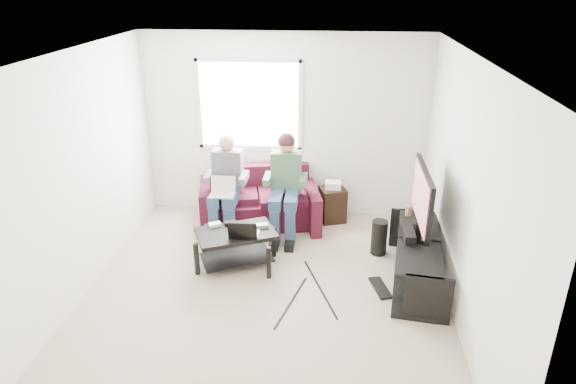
{
  "coord_description": "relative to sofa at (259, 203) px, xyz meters",
  "views": [
    {
      "loc": [
        0.7,
        -4.74,
        3.3
      ],
      "look_at": [
        0.2,
        0.6,
        1.0
      ],
      "focal_mm": 32.0,
      "sensor_mm": 36.0,
      "label": 1
    }
  ],
  "objects": [
    {
      "name": "console_white",
      "position": [
        2.03,
        -1.74,
        0.01
      ],
      "size": [
        0.3,
        0.22,
        0.06
      ],
      "primitive_type": "cube",
      "color": "silver",
      "rests_on": "tv_stand"
    },
    {
      "name": "person_right",
      "position": [
        0.4,
        -0.26,
        0.48
      ],
      "size": [
        0.4,
        0.71,
        1.36
      ],
      "color": "navy",
      "rests_on": "sofa"
    },
    {
      "name": "subwoofer",
      "position": [
        1.64,
        -0.75,
        -0.07
      ],
      "size": [
        0.2,
        0.2,
        0.45
      ],
      "primitive_type": "cylinder",
      "color": "black",
      "rests_on": "floor"
    },
    {
      "name": "person_left",
      "position": [
        -0.4,
        -0.27,
        0.42
      ],
      "size": [
        0.4,
        0.71,
        1.32
      ],
      "color": "navy",
      "rests_on": "sofa"
    },
    {
      "name": "wall_front",
      "position": [
        0.33,
        -4.07,
        1.0
      ],
      "size": [
        4.5,
        0.0,
        4.5
      ],
      "primitive_type": "plane",
      "rotation": [
        -1.57,
        0.0,
        0.0
      ],
      "color": "silver",
      "rests_on": "floor"
    },
    {
      "name": "tv_stand",
      "position": [
        2.03,
        -1.34,
        -0.06
      ],
      "size": [
        0.7,
        1.67,
        0.53
      ],
      "color": "black",
      "rests_on": "floor"
    },
    {
      "name": "console_grey",
      "position": [
        2.03,
        -1.04,
        0.02
      ],
      "size": [
        0.34,
        0.26,
        0.08
      ],
      "primitive_type": "cube",
      "color": "gray",
      "rests_on": "tv_stand"
    },
    {
      "name": "console_black",
      "position": [
        2.03,
        -1.39,
        0.02
      ],
      "size": [
        0.38,
        0.3,
        0.07
      ],
      "primitive_type": "cube",
      "color": "black",
      "rests_on": "tv_stand"
    },
    {
      "name": "drink_cup",
      "position": [
        1.98,
        -0.71,
        0.3
      ],
      "size": [
        0.08,
        0.08,
        0.12
      ],
      "primitive_type": "cylinder",
      "color": "#A46C46",
      "rests_on": "tv_stand"
    },
    {
      "name": "tv",
      "position": [
        2.02,
        -1.24,
        0.7
      ],
      "size": [
        0.12,
        1.1,
        0.81
      ],
      "color": "black",
      "rests_on": "tv_stand"
    },
    {
      "name": "sofa",
      "position": [
        0.0,
        0.0,
        0.0
      ],
      "size": [
        1.83,
        1.05,
        0.78
      ],
      "color": "#40101E",
      "rests_on": "floor"
    },
    {
      "name": "wall_right",
      "position": [
        2.33,
        -1.82,
        1.0
      ],
      "size": [
        0.0,
        4.5,
        4.5
      ],
      "primitive_type": "plane",
      "rotation": [
        1.57,
        0.0,
        -1.57
      ],
      "color": "silver",
      "rests_on": "floor"
    },
    {
      "name": "keyboard_floor",
      "position": [
        1.61,
        -1.56,
        -0.28
      ],
      "size": [
        0.25,
        0.45,
        0.02
      ],
      "primitive_type": "cube",
      "rotation": [
        0.0,
        0.0,
        0.27
      ],
      "color": "black",
      "rests_on": "floor"
    },
    {
      "name": "coffee_table",
      "position": [
        -0.1,
        -1.2,
        0.04
      ],
      "size": [
        1.06,
        0.89,
        0.46
      ],
      "color": "black",
      "rests_on": "floor"
    },
    {
      "name": "floor",
      "position": [
        0.33,
        -1.82,
        -0.3
      ],
      "size": [
        4.5,
        4.5,
        0.0
      ],
      "primitive_type": "plane",
      "color": "#B9A48F",
      "rests_on": "ground"
    },
    {
      "name": "controller_a",
      "position": [
        -0.38,
        -1.08,
        0.18
      ],
      "size": [
        0.17,
        0.15,
        0.04
      ],
      "primitive_type": "cube",
      "rotation": [
        0.0,
        0.0,
        0.54
      ],
      "color": "silver",
      "rests_on": "coffee_table"
    },
    {
      "name": "laptop_silver",
      "position": [
        -0.4,
        -0.53,
        0.39
      ],
      "size": [
        0.37,
        0.31,
        0.24
      ],
      "primitive_type": null,
      "rotation": [
        0.0,
        0.0,
        0.32
      ],
      "color": "silver",
      "rests_on": "person_left"
    },
    {
      "name": "wall_back",
      "position": [
        0.33,
        0.43,
        1.0
      ],
      "size": [
        4.5,
        0.0,
        4.5
      ],
      "primitive_type": "plane",
      "rotation": [
        1.57,
        0.0,
        0.0
      ],
      "color": "silver",
      "rests_on": "floor"
    },
    {
      "name": "end_table",
      "position": [
        1.04,
        0.15,
        -0.03
      ],
      "size": [
        0.33,
        0.33,
        0.6
      ],
      "color": "black",
      "rests_on": "floor"
    },
    {
      "name": "controller_b",
      "position": [
        -0.2,
        -1.02,
        0.18
      ],
      "size": [
        0.16,
        0.13,
        0.04
      ],
      "primitive_type": "cube",
      "rotation": [
        0.0,
        0.0,
        0.34
      ],
      "color": "black",
      "rests_on": "coffee_table"
    },
    {
      "name": "ceiling",
      "position": [
        0.33,
        -1.82,
        2.3
      ],
      "size": [
        4.5,
        4.5,
        0.0
      ],
      "primitive_type": "plane",
      "rotation": [
        3.14,
        0.0,
        0.0
      ],
      "color": "white",
      "rests_on": "wall_back"
    },
    {
      "name": "laptop_black",
      "position": [
        0.02,
        -1.28,
        0.28
      ],
      "size": [
        0.41,
        0.36,
        0.24
      ],
      "primitive_type": null,
      "rotation": [
        0.0,
        0.0,
        0.43
      ],
      "color": "black",
      "rests_on": "coffee_table"
    },
    {
      "name": "controller_c",
      "position": [
        0.2,
        -1.05,
        0.18
      ],
      "size": [
        0.16,
        0.13,
        0.04
      ],
      "primitive_type": "cube",
      "rotation": [
        0.0,
        0.0,
        0.31
      ],
      "color": "gray",
      "rests_on": "coffee_table"
    },
    {
      "name": "window",
      "position": [
        -0.17,
        0.42,
        1.3
      ],
      "size": [
        1.48,
        0.04,
        1.28
      ],
      "color": "white",
      "rests_on": "wall_back"
    },
    {
      "name": "soundbar",
      "position": [
        1.91,
        -1.24,
        0.29
      ],
      "size": [
        0.12,
        0.5,
        0.1
      ],
      "primitive_type": "cube",
      "color": "black",
      "rests_on": "tv_stand"
    },
    {
      "name": "wall_left",
      "position": [
        -1.67,
        -1.82,
        1.0
      ],
      "size": [
        0.0,
        4.5,
        4.5
      ],
      "primitive_type": "plane",
      "rotation": [
        1.57,
        0.0,
        1.57
      ],
      "color": "silver",
      "rests_on": "floor"
    }
  ]
}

